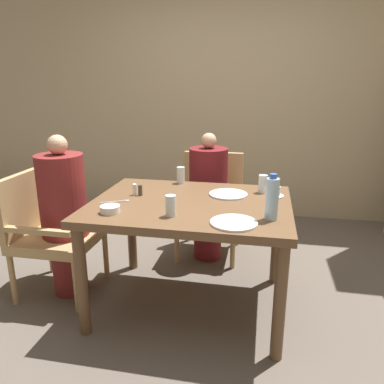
{
  "coord_description": "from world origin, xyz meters",
  "views": [
    {
      "loc": [
        0.45,
        -2.24,
        1.5
      ],
      "look_at": [
        0.0,
        0.05,
        0.8
      ],
      "focal_mm": 35.0,
      "sensor_mm": 36.0,
      "label": 1
    }
  ],
  "objects_px": {
    "glass_tall_near": "(171,206)",
    "glass_tall_far": "(181,175)",
    "plate_main_right": "(228,194)",
    "water_bottle": "(272,199)",
    "bowl_small": "(110,209)",
    "chair_left_side": "(48,228)",
    "chair_far_side": "(210,199)",
    "teacup_with_saucer": "(275,192)",
    "plate_main_left": "(234,223)",
    "glass_tall_mid": "(263,184)",
    "diner_in_far_chair": "(208,196)",
    "diner_in_left_chair": "(64,215)"
  },
  "relations": [
    {
      "from": "glass_tall_near",
      "to": "glass_tall_far",
      "type": "distance_m",
      "value": 0.73
    },
    {
      "from": "plate_main_right",
      "to": "water_bottle",
      "type": "distance_m",
      "value": 0.52
    },
    {
      "from": "bowl_small",
      "to": "plate_main_right",
      "type": "bearing_deg",
      "value": 37.19
    },
    {
      "from": "chair_left_side",
      "to": "chair_far_side",
      "type": "relative_size",
      "value": 1.0
    },
    {
      "from": "bowl_small",
      "to": "chair_far_side",
      "type": "bearing_deg",
      "value": 70.56
    },
    {
      "from": "teacup_with_saucer",
      "to": "plate_main_left",
      "type": "bearing_deg",
      "value": -111.93
    },
    {
      "from": "plate_main_right",
      "to": "glass_tall_near",
      "type": "relative_size",
      "value": 2.09
    },
    {
      "from": "glass_tall_mid",
      "to": "glass_tall_near",
      "type": "bearing_deg",
      "value": -131.02
    },
    {
      "from": "plate_main_right",
      "to": "glass_tall_near",
      "type": "bearing_deg",
      "value": -120.59
    },
    {
      "from": "chair_far_side",
      "to": "diner_in_far_chair",
      "type": "bearing_deg",
      "value": -90.0
    },
    {
      "from": "diner_in_left_chair",
      "to": "diner_in_far_chair",
      "type": "relative_size",
      "value": 1.06
    },
    {
      "from": "chair_far_side",
      "to": "plate_main_right",
      "type": "relative_size",
      "value": 3.39
    },
    {
      "from": "chair_left_side",
      "to": "glass_tall_far",
      "type": "relative_size",
      "value": 7.1
    },
    {
      "from": "chair_left_side",
      "to": "glass_tall_near",
      "type": "relative_size",
      "value": 7.1
    },
    {
      "from": "chair_left_side",
      "to": "teacup_with_saucer",
      "type": "bearing_deg",
      "value": 8.03
    },
    {
      "from": "teacup_with_saucer",
      "to": "plate_main_right",
      "type": "bearing_deg",
      "value": -174.12
    },
    {
      "from": "bowl_small",
      "to": "glass_tall_near",
      "type": "bearing_deg",
      "value": 2.27
    },
    {
      "from": "chair_far_side",
      "to": "glass_tall_far",
      "type": "relative_size",
      "value": 7.1
    },
    {
      "from": "diner_in_left_chair",
      "to": "water_bottle",
      "type": "bearing_deg",
      "value": -9.22
    },
    {
      "from": "water_bottle",
      "to": "glass_tall_mid",
      "type": "bearing_deg",
      "value": 95.92
    },
    {
      "from": "chair_far_side",
      "to": "teacup_with_saucer",
      "type": "xyz_separation_m",
      "value": [
        0.53,
        -0.67,
        0.29
      ]
    },
    {
      "from": "plate_main_left",
      "to": "glass_tall_far",
      "type": "xyz_separation_m",
      "value": [
        -0.47,
        0.77,
        0.06
      ]
    },
    {
      "from": "chair_far_side",
      "to": "bowl_small",
      "type": "distance_m",
      "value": 1.3
    },
    {
      "from": "bowl_small",
      "to": "diner_in_far_chair",
      "type": "bearing_deg",
      "value": 68.21
    },
    {
      "from": "glass_tall_near",
      "to": "water_bottle",
      "type": "bearing_deg",
      "value": 5.79
    },
    {
      "from": "chair_left_side",
      "to": "diner_in_far_chair",
      "type": "distance_m",
      "value": 1.29
    },
    {
      "from": "plate_main_right",
      "to": "glass_tall_far",
      "type": "distance_m",
      "value": 0.46
    },
    {
      "from": "diner_in_left_chair",
      "to": "glass_tall_far",
      "type": "bearing_deg",
      "value": 30.4
    },
    {
      "from": "glass_tall_near",
      "to": "glass_tall_far",
      "type": "bearing_deg",
      "value": 98.35
    },
    {
      "from": "glass_tall_far",
      "to": "water_bottle",
      "type": "bearing_deg",
      "value": -44.72
    },
    {
      "from": "diner_in_left_chair",
      "to": "glass_tall_far",
      "type": "relative_size",
      "value": 9.34
    },
    {
      "from": "diner_in_left_chair",
      "to": "plate_main_left",
      "type": "distance_m",
      "value": 1.27
    },
    {
      "from": "plate_main_left",
      "to": "plate_main_right",
      "type": "bearing_deg",
      "value": 99.09
    },
    {
      "from": "water_bottle",
      "to": "plate_main_left",
      "type": "bearing_deg",
      "value": -151.39
    },
    {
      "from": "chair_far_side",
      "to": "bowl_small",
      "type": "bearing_deg",
      "value": -109.44
    },
    {
      "from": "chair_left_side",
      "to": "plate_main_right",
      "type": "relative_size",
      "value": 3.39
    },
    {
      "from": "plate_main_left",
      "to": "diner_in_left_chair",
      "type": "bearing_deg",
      "value": 164.47
    },
    {
      "from": "glass_tall_near",
      "to": "glass_tall_mid",
      "type": "distance_m",
      "value": 0.77
    },
    {
      "from": "glass_tall_far",
      "to": "chair_far_side",
      "type": "bearing_deg",
      "value": 70.61
    },
    {
      "from": "glass_tall_near",
      "to": "glass_tall_mid",
      "type": "xyz_separation_m",
      "value": [
        0.51,
        0.58,
        0.0
      ]
    },
    {
      "from": "chair_left_side",
      "to": "diner_in_far_chair",
      "type": "height_order",
      "value": "diner_in_far_chair"
    },
    {
      "from": "plate_main_left",
      "to": "plate_main_right",
      "type": "xyz_separation_m",
      "value": [
        -0.08,
        0.53,
        0.0
      ]
    },
    {
      "from": "plate_main_right",
      "to": "glass_tall_mid",
      "type": "distance_m",
      "value": 0.26
    },
    {
      "from": "glass_tall_far",
      "to": "glass_tall_near",
      "type": "bearing_deg",
      "value": -81.65
    },
    {
      "from": "water_bottle",
      "to": "chair_left_side",
      "type": "bearing_deg",
      "value": 171.6
    },
    {
      "from": "diner_in_left_chair",
      "to": "plate_main_right",
      "type": "height_order",
      "value": "diner_in_left_chair"
    },
    {
      "from": "plate_main_left",
      "to": "chair_left_side",
      "type": "bearing_deg",
      "value": 166.02
    },
    {
      "from": "water_bottle",
      "to": "glass_tall_mid",
      "type": "relative_size",
      "value": 2.12
    },
    {
      "from": "chair_left_side",
      "to": "glass_tall_far",
      "type": "bearing_deg",
      "value": 26.25
    },
    {
      "from": "plate_main_right",
      "to": "diner_in_far_chair",
      "type": "bearing_deg",
      "value": 111.56
    }
  ]
}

